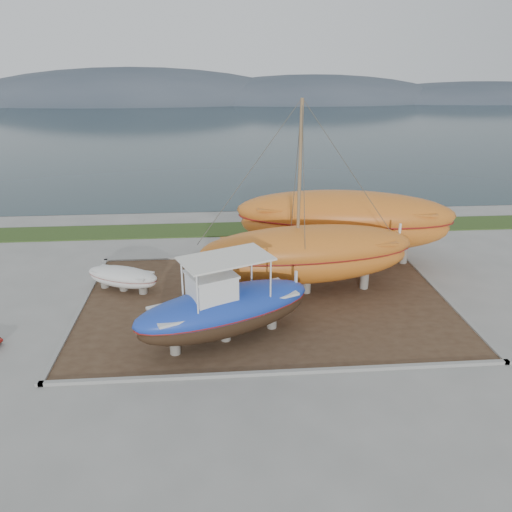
{
  "coord_description": "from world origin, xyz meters",
  "views": [
    {
      "loc": [
        -2.29,
        -18.26,
        11.48
      ],
      "look_at": [
        -0.52,
        4.0,
        2.54
      ],
      "focal_mm": 35.0,
      "sensor_mm": 36.0,
      "label": 1
    }
  ],
  "objects_px": {
    "blue_caique": "(225,300)",
    "white_dinghy": "(123,279)",
    "orange_sailboat": "(310,202)",
    "orange_bare_hull": "(343,228)"
  },
  "relations": [
    {
      "from": "orange_sailboat",
      "to": "orange_bare_hull",
      "type": "xyz_separation_m",
      "value": [
        2.86,
        4.21,
        -2.78
      ]
    },
    {
      "from": "orange_sailboat",
      "to": "orange_bare_hull",
      "type": "bearing_deg",
      "value": 50.64
    },
    {
      "from": "orange_sailboat",
      "to": "orange_bare_hull",
      "type": "height_order",
      "value": "orange_sailboat"
    },
    {
      "from": "white_dinghy",
      "to": "orange_bare_hull",
      "type": "height_order",
      "value": "orange_bare_hull"
    },
    {
      "from": "blue_caique",
      "to": "white_dinghy",
      "type": "height_order",
      "value": "blue_caique"
    },
    {
      "from": "white_dinghy",
      "to": "orange_sailboat",
      "type": "bearing_deg",
      "value": 17.2
    },
    {
      "from": "blue_caique",
      "to": "orange_sailboat",
      "type": "height_order",
      "value": "orange_sailboat"
    },
    {
      "from": "orange_bare_hull",
      "to": "white_dinghy",
      "type": "bearing_deg",
      "value": -154.91
    },
    {
      "from": "white_dinghy",
      "to": "orange_sailboat",
      "type": "height_order",
      "value": "orange_sailboat"
    },
    {
      "from": "blue_caique",
      "to": "white_dinghy",
      "type": "relative_size",
      "value": 1.98
    }
  ]
}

